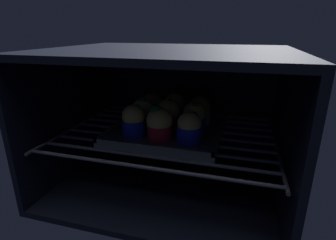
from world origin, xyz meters
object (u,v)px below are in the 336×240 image
object	(u,v)px
muffin_row0_col1	(158,124)
muffin_row2_col0	(152,106)
muffin_row1_col1	(168,114)
muffin_row2_col1	(174,107)
muffin_row0_col0	(134,121)
muffin_row2_col2	(200,110)
muffin_row1_col0	(143,113)
muffin_row0_col2	(189,128)
baking_tray	(168,130)
muffin_row1_col2	(195,117)

from	to	relation	value
muffin_row0_col1	muffin_row2_col0	bearing A→B (deg)	114.28
muffin_row1_col1	muffin_row2_col1	world-z (taller)	muffin_row1_col1
muffin_row0_col0	muffin_row2_col0	bearing A→B (deg)	90.05
muffin_row2_col2	muffin_row1_col0	bearing A→B (deg)	-153.38
muffin_row0_col2	muffin_row2_col2	size ratio (longest dim) A/B	0.97
baking_tray	muffin_row2_col2	world-z (taller)	muffin_row2_col2
muffin_row0_col1	muffin_row2_col2	bearing A→B (deg)	62.22
muffin_row0_col0	muffin_row2_col2	size ratio (longest dim) A/B	1.02
muffin_row0_col2	muffin_row2_col0	world-z (taller)	muffin_row2_col0
muffin_row1_col1	muffin_row2_col2	bearing A→B (deg)	42.71
muffin_row1_col0	muffin_row2_col2	bearing A→B (deg)	26.62
muffin_row0_col1	muffin_row1_col2	world-z (taller)	muffin_row0_col1
muffin_row0_col0	muffin_row0_col1	distance (cm)	6.48
muffin_row1_col0	baking_tray	bearing A→B (deg)	1.14
muffin_row1_col2	muffin_row2_col0	bearing A→B (deg)	153.16
muffin_row1_col1	muffin_row0_col1	bearing A→B (deg)	-92.08
muffin_row0_col0	muffin_row0_col1	world-z (taller)	muffin_row0_col1
muffin_row0_col1	muffin_row2_col1	bearing A→B (deg)	89.75
muffin_row0_col1	muffin_row2_col0	distance (cm)	15.71
muffin_row0_col0	muffin_row2_col1	distance (cm)	15.21
muffin_row0_col0	muffin_row2_col1	bearing A→B (deg)	64.68
muffin_row1_col0	muffin_row2_col0	bearing A→B (deg)	88.41
muffin_row0_col0	muffin_row1_col0	xyz separation A→B (cm)	(-0.21, 6.53, -0.02)
muffin_row1_col1	muffin_row1_col2	size ratio (longest dim) A/B	1.03
muffin_row0_col0	muffin_row2_col2	bearing A→B (deg)	44.31
baking_tray	muffin_row0_col2	xyz separation A→B (cm)	(7.12, -7.08, 3.92)
baking_tray	muffin_row2_col0	bearing A→B (deg)	134.08
muffin_row1_col0	muffin_row0_col1	bearing A→B (deg)	-47.17
baking_tray	muffin_row0_col0	xyz separation A→B (cm)	(-6.76, -6.67, 4.19)
muffin_row1_col0	muffin_row2_col2	xyz separation A→B (cm)	(14.18, 7.11, -0.05)
muffin_row2_col1	muffin_row1_col0	bearing A→B (deg)	-132.93
baking_tray	muffin_row1_col0	size ratio (longest dim) A/B	3.39
muffin_row2_col1	muffin_row0_col2	bearing A→B (deg)	-62.50
muffin_row0_col2	muffin_row2_col0	size ratio (longest dim) A/B	0.97
muffin_row1_col0	muffin_row0_col0	bearing A→B (deg)	-88.14
baking_tray	muffin_row2_col1	size ratio (longest dim) A/B	3.51
muffin_row1_col1	muffin_row2_col1	distance (cm)	6.81
muffin_row0_col1	muffin_row1_col2	distance (cm)	10.36
muffin_row1_col0	muffin_row1_col2	bearing A→B (deg)	0.73
muffin_row0_col1	muffin_row2_col0	xyz separation A→B (cm)	(-6.46, 14.32, -0.25)
muffin_row0_col1	muffin_row1_col1	xyz separation A→B (cm)	(0.28, 7.60, 0.07)
muffin_row2_col2	muffin_row1_col1	bearing A→B (deg)	-137.29
muffin_row0_col2	muffin_row2_col1	xyz separation A→B (cm)	(-7.38, 14.17, 0.36)
baking_tray	muffin_row1_col2	bearing A→B (deg)	0.31
muffin_row1_col1	muffin_row2_col2	distance (cm)	9.87
muffin_row1_col0	muffin_row0_col2	bearing A→B (deg)	-26.23
muffin_row0_col2	muffin_row1_col1	bearing A→B (deg)	134.22
muffin_row1_col0	muffin_row2_col1	world-z (taller)	muffin_row1_col0
muffin_row1_col2	muffin_row2_col0	world-z (taller)	muffin_row1_col2
muffin_row1_col0	muffin_row1_col1	distance (cm)	6.95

